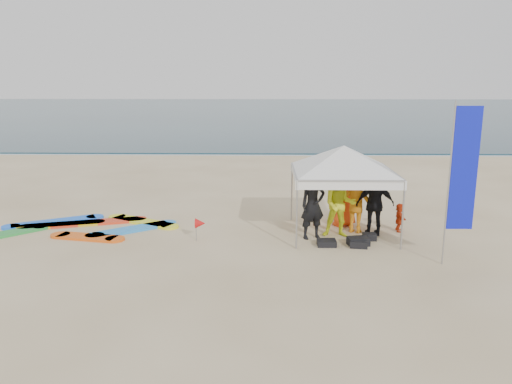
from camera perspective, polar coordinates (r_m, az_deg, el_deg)
The scene contains 14 objects.
ground at distance 12.24m, azimuth -3.35°, elevation -8.17°, with size 120.00×120.00×0.00m, color beige.
ocean at distance 71.53m, azimuth 0.48°, elevation 9.27°, with size 160.00×84.00×0.08m, color #0C2633.
shoreline_foam at distance 29.93m, azimuth -0.61°, elevation 4.35°, with size 160.00×1.20×0.01m, color silver.
person_black_a at distance 13.92m, azimuth 6.51°, elevation -1.45°, with size 0.71×0.46×1.94m, color black.
person_yellow at distance 14.18m, azimuth 9.53°, elevation -1.41°, with size 0.92×0.71×1.88m, color yellow.
person_orange_a at distance 14.72m, azimuth 11.44°, elevation -1.05°, with size 1.19×0.68×1.84m, color orange.
person_black_b at distance 14.51m, azimuth 13.45°, elevation -1.37°, with size 1.07×0.45×1.83m, color black.
person_orange_b at distance 15.28m, azimuth 10.06°, elevation -0.38°, with size 0.93×0.60×1.90m, color #F74716.
person_seated at distance 15.20m, azimuth 16.07°, elevation -2.81°, with size 0.78×0.25×0.84m, color red.
canopy_tent at distance 14.20m, azimuth 10.04°, elevation 5.20°, with size 3.89×3.89×2.93m.
feather_flag at distance 12.53m, azimuth 22.54°, elevation 2.26°, with size 0.65×0.04×3.90m.
marker_pennant at distance 13.83m, azimuth -6.39°, elevation -3.59°, with size 0.28×0.28×0.64m.
gear_pile at distance 13.75m, azimuth 10.89°, elevation -5.58°, with size 1.68×0.94×0.22m.
surfboard_spread at distance 15.94m, azimuth -18.86°, elevation -3.73°, with size 5.44×2.84×0.07m.
Camera 1 is at (0.95, -11.40, 4.36)m, focal length 35.00 mm.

